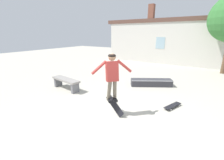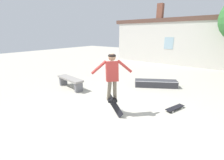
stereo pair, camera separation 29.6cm
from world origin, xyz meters
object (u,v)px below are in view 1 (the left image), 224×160
skater (112,73)px  skateboard_flipping (115,105)px  park_bench (66,82)px  skate_ledge (151,83)px  skateboard_resting (173,106)px

skater → skateboard_flipping: (0.07, 0.04, -1.01)m
skater → park_bench: bearing=-150.6°
park_bench → skater: size_ratio=1.11×
skate_ledge → skater: bearing=-123.8°
skate_ledge → skater: 3.41m
park_bench → skater: 3.11m
park_bench → skateboard_flipping: 3.03m
skate_ledge → skateboard_resting: bearing=-83.8°
park_bench → skate_ledge: bearing=46.7°
park_bench → skate_ledge: size_ratio=0.84×
skater → skateboard_flipping: size_ratio=1.89×
skateboard_flipping → park_bench: bearing=-174.9°
skater → skateboard_resting: (1.51, 1.43, -1.22)m
skate_ledge → skateboard_resting: size_ratio=2.39×
skate_ledge → skater: skater is taller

